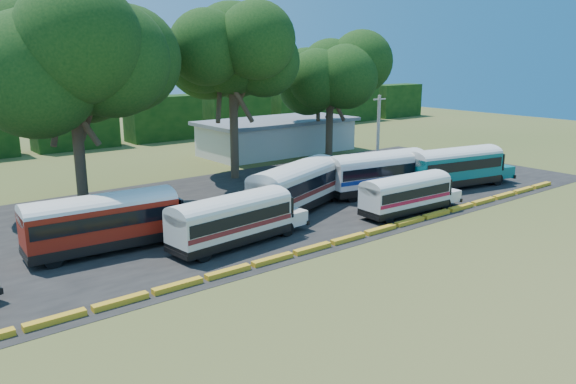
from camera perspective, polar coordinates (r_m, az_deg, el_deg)
ground at (r=34.31m, az=5.49°, el=-5.90°), size 160.00×160.00×0.00m
asphalt_strip at (r=43.84m, az=-4.46°, el=-1.46°), size 64.00×24.00×0.02m
curb at (r=34.94m, az=4.36°, el=-5.24°), size 53.70×0.45×0.30m
terminal_building at (r=67.51m, az=-1.08°, el=5.74°), size 19.00×9.00×4.00m
treeline_backdrop at (r=75.12m, az=-20.84°, el=6.41°), size 130.00×4.00×6.00m
bus_red at (r=35.12m, az=-18.06°, el=-2.59°), size 10.92×3.41×3.54m
bus_cream_west at (r=34.56m, az=-5.58°, el=-2.56°), size 10.03×3.43×3.23m
bus_cream_east at (r=41.90m, az=0.92°, el=0.80°), size 11.50×6.63×3.70m
bus_white_red at (r=42.16m, az=12.02°, el=-0.01°), size 9.11×2.65×2.96m
bus_white_blue at (r=47.68m, az=9.14°, el=2.19°), size 11.36×4.40×3.64m
bus_teal at (r=51.61m, az=16.73°, el=2.66°), size 11.24×4.63×3.59m
tree_west at (r=43.49m, az=-21.23°, el=12.77°), size 12.05×12.05×15.88m
tree_center at (r=52.78m, az=-5.69°, el=14.28°), size 11.33×11.33×16.21m
tree_east at (r=63.03m, az=4.32°, el=12.19°), size 9.30×9.30×13.24m
utility_pole at (r=54.31m, az=9.13°, el=5.70°), size 1.60×0.30×7.82m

